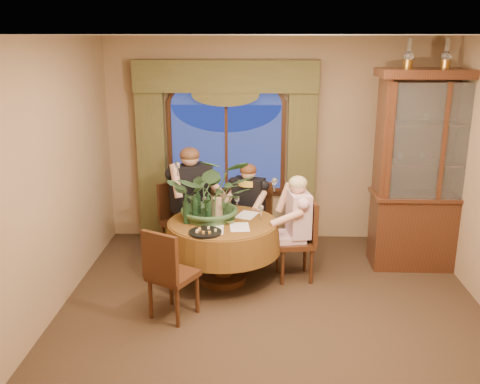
{
  "coord_description": "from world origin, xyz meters",
  "views": [
    {
      "loc": [
        -0.15,
        -4.79,
        2.8
      ],
      "look_at": [
        -0.36,
        0.99,
        1.1
      ],
      "focal_mm": 40.0,
      "sensor_mm": 36.0,
      "label": 1
    }
  ],
  "objects_px": {
    "chair_right": "(295,240)",
    "centerpiece_plant": "(213,164)",
    "chair_back": "(181,221)",
    "stoneware_vase": "(217,208)",
    "chair_front_left": "(173,273)",
    "person_pink": "(298,227)",
    "chair_back_right": "(251,221)",
    "oil_lamp_center": "(447,53)",
    "dining_table": "(223,251)",
    "olive_bowl": "(229,221)",
    "wine_bottle_0": "(208,208)",
    "wine_bottle_2": "(186,209)",
    "wine_bottle_3": "(195,208)",
    "china_cabinet": "(434,172)",
    "wine_bottle_1": "(198,202)",
    "oil_lamp_left": "(409,53)",
    "person_scarf": "(248,210)",
    "person_back": "(190,203)"
  },
  "relations": [
    {
      "from": "chair_back_right",
      "to": "person_pink",
      "type": "relative_size",
      "value": 0.76
    },
    {
      "from": "chair_right",
      "to": "wine_bottle_2",
      "type": "distance_m",
      "value": 1.34
    },
    {
      "from": "chair_back",
      "to": "stoneware_vase",
      "type": "distance_m",
      "value": 0.93
    },
    {
      "from": "wine_bottle_3",
      "to": "chair_right",
      "type": "bearing_deg",
      "value": 8.05
    },
    {
      "from": "china_cabinet",
      "to": "chair_front_left",
      "type": "bearing_deg",
      "value": -155.08
    },
    {
      "from": "china_cabinet",
      "to": "wine_bottle_2",
      "type": "distance_m",
      "value": 3.02
    },
    {
      "from": "china_cabinet",
      "to": "chair_back_right",
      "type": "distance_m",
      "value": 2.34
    },
    {
      "from": "oil_lamp_center",
      "to": "person_pink",
      "type": "height_order",
      "value": "oil_lamp_center"
    },
    {
      "from": "chair_right",
      "to": "person_pink",
      "type": "distance_m",
      "value": 0.16
    },
    {
      "from": "oil_lamp_center",
      "to": "stoneware_vase",
      "type": "distance_m",
      "value": 3.15
    },
    {
      "from": "dining_table",
      "to": "chair_back_right",
      "type": "xyz_separation_m",
      "value": [
        0.32,
        0.78,
        0.1
      ]
    },
    {
      "from": "person_pink",
      "to": "person_back",
      "type": "distance_m",
      "value": 1.47
    },
    {
      "from": "dining_table",
      "to": "olive_bowl",
      "type": "height_order",
      "value": "olive_bowl"
    },
    {
      "from": "person_back",
      "to": "olive_bowl",
      "type": "height_order",
      "value": "person_back"
    },
    {
      "from": "china_cabinet",
      "to": "centerpiece_plant",
      "type": "distance_m",
      "value": 2.68
    },
    {
      "from": "person_pink",
      "to": "dining_table",
      "type": "bearing_deg",
      "value": 90.0
    },
    {
      "from": "oil_lamp_center",
      "to": "wine_bottle_0",
      "type": "distance_m",
      "value": 3.23
    },
    {
      "from": "oil_lamp_left",
      "to": "chair_back_right",
      "type": "relative_size",
      "value": 0.35
    },
    {
      "from": "chair_right",
      "to": "centerpiece_plant",
      "type": "relative_size",
      "value": 0.86
    },
    {
      "from": "chair_right",
      "to": "chair_back_right",
      "type": "bearing_deg",
      "value": 30.38
    },
    {
      "from": "person_scarf",
      "to": "wine_bottle_1",
      "type": "height_order",
      "value": "person_scarf"
    },
    {
      "from": "stoneware_vase",
      "to": "person_back",
      "type": "bearing_deg",
      "value": 121.56
    },
    {
      "from": "chair_front_left",
      "to": "oil_lamp_left",
      "type": "bearing_deg",
      "value": 57.0
    },
    {
      "from": "dining_table",
      "to": "wine_bottle_1",
      "type": "bearing_deg",
      "value": 148.27
    },
    {
      "from": "oil_lamp_center",
      "to": "centerpiece_plant",
      "type": "relative_size",
      "value": 0.3
    },
    {
      "from": "oil_lamp_center",
      "to": "stoneware_vase",
      "type": "xyz_separation_m",
      "value": [
        -2.59,
        -0.47,
        -1.72
      ]
    },
    {
      "from": "chair_back_right",
      "to": "centerpiece_plant",
      "type": "distance_m",
      "value": 1.2
    },
    {
      "from": "chair_back_right",
      "to": "wine_bottle_3",
      "type": "distance_m",
      "value": 1.13
    },
    {
      "from": "wine_bottle_1",
      "to": "wine_bottle_3",
      "type": "bearing_deg",
      "value": -91.3
    },
    {
      "from": "chair_right",
      "to": "stoneware_vase",
      "type": "xyz_separation_m",
      "value": [
        -0.91,
        -0.03,
        0.4
      ]
    },
    {
      "from": "centerpiece_plant",
      "to": "chair_back_right",
      "type": "bearing_deg",
      "value": 56.84
    },
    {
      "from": "chair_back",
      "to": "wine_bottle_3",
      "type": "xyz_separation_m",
      "value": [
        0.29,
        -0.78,
        0.44
      ]
    },
    {
      "from": "chair_right",
      "to": "chair_front_left",
      "type": "xyz_separation_m",
      "value": [
        -1.29,
        -0.94,
        0.0
      ]
    },
    {
      "from": "chair_back",
      "to": "centerpiece_plant",
      "type": "bearing_deg",
      "value": 89.36
    },
    {
      "from": "chair_front_left",
      "to": "person_scarf",
      "type": "height_order",
      "value": "person_scarf"
    },
    {
      "from": "chair_back",
      "to": "oil_lamp_left",
      "type": "bearing_deg",
      "value": 137.08
    },
    {
      "from": "wine_bottle_2",
      "to": "oil_lamp_center",
      "type": "bearing_deg",
      "value": 12.46
    },
    {
      "from": "chair_right",
      "to": "stoneware_vase",
      "type": "bearing_deg",
      "value": 84.18
    },
    {
      "from": "chair_front_left",
      "to": "person_pink",
      "type": "xyz_separation_m",
      "value": [
        1.33,
        0.98,
        0.15
      ]
    },
    {
      "from": "centerpiece_plant",
      "to": "wine_bottle_2",
      "type": "bearing_deg",
      "value": -143.53
    },
    {
      "from": "wine_bottle_3",
      "to": "oil_lamp_center",
      "type": "bearing_deg",
      "value": 12.01
    },
    {
      "from": "china_cabinet",
      "to": "wine_bottle_1",
      "type": "distance_m",
      "value": 2.87
    },
    {
      "from": "oil_lamp_left",
      "to": "centerpiece_plant",
      "type": "distance_m",
      "value": 2.56
    },
    {
      "from": "wine_bottle_0",
      "to": "dining_table",
      "type": "bearing_deg",
      "value": 15.87
    },
    {
      "from": "oil_lamp_left",
      "to": "person_pink",
      "type": "bearing_deg",
      "value": -161.74
    },
    {
      "from": "dining_table",
      "to": "wine_bottle_3",
      "type": "distance_m",
      "value": 0.62
    },
    {
      "from": "chair_back",
      "to": "china_cabinet",
      "type": "bearing_deg",
      "value": 137.59
    },
    {
      "from": "dining_table",
      "to": "wine_bottle_0",
      "type": "xyz_separation_m",
      "value": [
        -0.16,
        -0.04,
        0.54
      ]
    },
    {
      "from": "chair_right",
      "to": "chair_back_right",
      "type": "relative_size",
      "value": 1.0
    },
    {
      "from": "dining_table",
      "to": "chair_back",
      "type": "relative_size",
      "value": 1.4
    }
  ]
}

